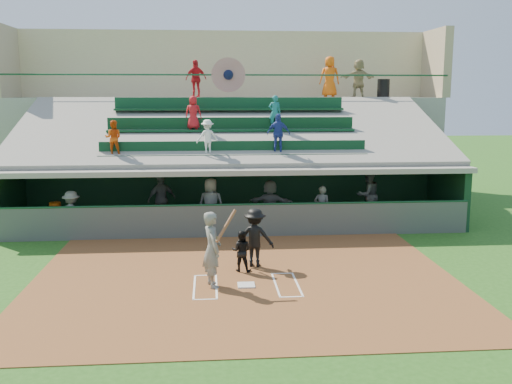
{
  "coord_description": "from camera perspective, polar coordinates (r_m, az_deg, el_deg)",
  "views": [
    {
      "loc": [
        -0.87,
        -13.7,
        4.79
      ],
      "look_at": [
        0.53,
        3.5,
        1.8
      ],
      "focal_mm": 40.0,
      "sensor_mm": 36.0,
      "label": 1
    }
  ],
  "objects": [
    {
      "name": "dugout_player_c",
      "position": [
        19.95,
        -4.53,
        -1.25
      ],
      "size": [
        1.01,
        0.76,
        1.86
      ],
      "primitive_type": "imported",
      "rotation": [
        0.0,
        0.0,
        2.94
      ],
      "color": "#595B56",
      "rests_on": "dugout_floor"
    },
    {
      "name": "batters_box_chalk",
      "position": [
        14.53,
        -0.99,
        -9.32
      ],
      "size": [
        2.65,
        1.85,
        0.01
      ],
      "color": "white",
      "rests_on": "dirt_slab"
    },
    {
      "name": "dugout_floor",
      "position": [
        21.01,
        -2.18,
        -3.3
      ],
      "size": [
        16.0,
        3.5,
        0.04
      ],
      "primitive_type": "cube",
      "color": "gray",
      "rests_on": "ground"
    },
    {
      "name": "dugout_player_e",
      "position": [
        20.28,
        6.6,
        -1.54
      ],
      "size": [
        0.64,
        0.5,
        1.55
      ],
      "primitive_type": "imported",
      "rotation": [
        0.0,
        0.0,
        2.89
      ],
      "color": "#5B5E59",
      "rests_on": "dugout_floor"
    },
    {
      "name": "dugout_player_d",
      "position": [
        20.3,
        1.43,
        -1.19
      ],
      "size": [
        1.69,
        0.89,
        1.74
      ],
      "primitive_type": "imported",
      "rotation": [
        0.0,
        0.0,
        2.89
      ],
      "color": "#585B56",
      "rests_on": "dugout_floor"
    },
    {
      "name": "ground",
      "position": [
        14.53,
        -0.99,
        -9.41
      ],
      "size": [
        100.0,
        100.0,
        0.0
      ],
      "primitive_type": "plane",
      "color": "#225217",
      "rests_on": "ground"
    },
    {
      "name": "home_umpire",
      "position": [
        15.9,
        -0.12,
        -4.56
      ],
      "size": [
        1.16,
        0.82,
        1.64
      ],
      "primitive_type": "imported",
      "rotation": [
        0.0,
        0.0,
        2.93
      ],
      "color": "black",
      "rests_on": "dirt_slab"
    },
    {
      "name": "concourse_staff_a",
      "position": [
        25.97,
        -6.01,
        11.2
      ],
      "size": [
        1.06,
        0.75,
        1.67
      ],
      "primitive_type": "imported",
      "rotation": [
        0.0,
        0.0,
        3.54
      ],
      "color": "red",
      "rests_on": "concourse_slab"
    },
    {
      "name": "home_plate",
      "position": [
        14.52,
        -0.99,
        -9.28
      ],
      "size": [
        0.43,
        0.43,
        0.03
      ],
      "primitive_type": "cube",
      "color": "silver",
      "rests_on": "dirt_slab"
    },
    {
      "name": "white_table",
      "position": [
        20.94,
        -19.25,
        -2.9
      ],
      "size": [
        0.85,
        0.7,
        0.67
      ],
      "primitive_type": "cube",
      "rotation": [
        0.0,
        0.0,
        -0.17
      ],
      "color": "white",
      "rests_on": "dugout_floor"
    },
    {
      "name": "batter_at_plate",
      "position": [
        14.25,
        -4.41,
        -5.71
      ],
      "size": [
        0.94,
        0.82,
        1.95
      ],
      "color": "#61645F",
      "rests_on": "dirt_slab"
    },
    {
      "name": "dirt_slab",
      "position": [
        15.0,
        -1.11,
        -8.75
      ],
      "size": [
        11.0,
        9.0,
        0.02
      ],
      "primitive_type": "cube",
      "color": "brown",
      "rests_on": "ground"
    },
    {
      "name": "dugout_player_b",
      "position": [
        21.15,
        -9.42,
        -0.71
      ],
      "size": [
        1.17,
        0.92,
        1.86
      ],
      "primitive_type": "imported",
      "rotation": [
        0.0,
        0.0,
        3.64
      ],
      "color": "#565954",
      "rests_on": "dugout_floor"
    },
    {
      "name": "trash_bin",
      "position": [
        27.91,
        12.62,
        10.08
      ],
      "size": [
        0.57,
        0.57,
        0.85
      ],
      "primitive_type": "cylinder",
      "color": "black",
      "rests_on": "concourse_slab"
    },
    {
      "name": "dugout_bench",
      "position": [
        22.04,
        -2.15,
        -2.04
      ],
      "size": [
        13.84,
        5.66,
        0.44
      ],
      "primitive_type": "cube",
      "rotation": [
        0.0,
        0.0,
        0.37
      ],
      "color": "olive",
      "rests_on": "dugout_floor"
    },
    {
      "name": "catcher",
      "position": [
        15.5,
        -1.47,
        -5.91
      ],
      "size": [
        0.64,
        0.56,
        1.13
      ],
      "primitive_type": "imported",
      "rotation": [
        0.0,
        0.0,
        2.88
      ],
      "color": "black",
      "rests_on": "dirt_slab"
    },
    {
      "name": "concourse_slab",
      "position": [
        27.32,
        -2.84,
        4.59
      ],
      "size": [
        20.0,
        3.0,
        4.6
      ],
      "primitive_type": "cube",
      "color": "gray",
      "rests_on": "ground"
    },
    {
      "name": "water_cooler",
      "position": [
        20.77,
        -19.44,
        -1.51
      ],
      "size": [
        0.39,
        0.39,
        0.39
      ],
      "primitive_type": "cylinder",
      "color": "#C44D0B",
      "rests_on": "white_table"
    },
    {
      "name": "dugout_player_a",
      "position": [
        19.9,
        -17.94,
        -2.14
      ],
      "size": [
        1.13,
        0.81,
        1.57
      ],
      "primitive_type": "imported",
      "rotation": [
        0.0,
        0.0,
        2.91
      ],
      "color": "#595C57",
      "rests_on": "dugout_floor"
    },
    {
      "name": "dugout_player_f",
      "position": [
        21.87,
        11.13,
        -0.28
      ],
      "size": [
        1.16,
        1.04,
        1.96
      ],
      "primitive_type": "imported",
      "rotation": [
        0.0,
        0.0,
        3.52
      ],
      "color": "#595C57",
      "rests_on": "dugout_floor"
    },
    {
      "name": "concourse_staff_b",
      "position": [
        27.44,
        7.37,
        11.35
      ],
      "size": [
        0.99,
        0.69,
        1.91
      ],
      "primitive_type": "imported",
      "rotation": [
        0.0,
        0.0,
        3.05
      ],
      "color": "#E35B0D",
      "rests_on": "concourse_slab"
    },
    {
      "name": "grandstand",
      "position": [
        24.36,
        -2.62,
        3.86
      ],
      "size": [
        20.4,
        10.4,
        7.8
      ],
      "color": "#4E544F",
      "rests_on": "ground"
    },
    {
      "name": "concourse_staff_c",
      "position": [
        27.03,
        10.2,
        11.12
      ],
      "size": [
        1.63,
        0.59,
        1.74
      ],
      "primitive_type": "imported",
      "rotation": [
        0.0,
        0.0,
        3.19
      ],
      "color": "tan",
      "rests_on": "concourse_slab"
    }
  ]
}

